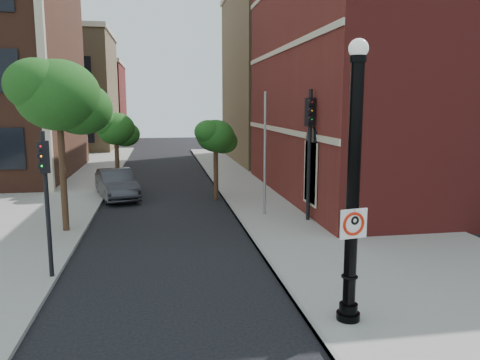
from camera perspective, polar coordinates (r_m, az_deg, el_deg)
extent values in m
plane|color=black|center=(10.42, -2.72, -18.23)|extent=(120.00, 120.00, 0.00)
cube|color=gray|center=(20.99, 10.37, -3.99)|extent=(8.00, 60.00, 0.12)
cube|color=gray|center=(28.70, -25.52, -1.20)|extent=(10.00, 50.00, 0.12)
cube|color=gray|center=(20.00, -0.36, -4.47)|extent=(0.10, 60.00, 0.14)
cube|color=maroon|center=(28.82, 27.21, 10.60)|extent=(22.00, 16.00, 12.00)
cube|color=black|center=(19.36, 8.64, 0.79)|extent=(0.08, 1.40, 2.40)
cube|color=beige|center=(23.99, 5.00, 6.07)|extent=(0.06, 16.00, 0.25)
cube|color=beige|center=(24.11, 5.14, 15.60)|extent=(0.06, 16.00, 0.25)
cube|color=beige|center=(26.93, -22.95, 13.19)|extent=(0.40, 0.40, 14.00)
cube|color=#90744E|center=(54.30, -21.58, 9.84)|extent=(12.00, 12.00, 12.00)
cube|color=maroon|center=(68.06, -19.12, 8.87)|extent=(12.00, 12.00, 10.00)
cube|color=#90744E|center=(42.80, 14.19, 11.88)|extent=(22.00, 14.00, 14.00)
cylinder|color=black|center=(11.00, 13.02, -16.12)|extent=(0.52, 0.52, 0.28)
cylinder|color=black|center=(10.90, 13.07, -15.02)|extent=(0.41, 0.41, 0.23)
cylinder|color=black|center=(10.13, 13.59, -1.55)|extent=(0.28, 0.28, 5.35)
torus|color=black|center=(10.62, 13.21, -11.38)|extent=(0.37, 0.37, 0.06)
cylinder|color=black|center=(10.00, 14.20, 14.12)|extent=(0.33, 0.33, 0.14)
sphere|color=silver|center=(10.02, 14.25, 15.28)|extent=(0.41, 0.41, 0.41)
cube|color=white|center=(10.11, 13.67, -5.20)|extent=(0.63, 0.12, 0.64)
cube|color=black|center=(10.05, 13.74, -3.58)|extent=(0.63, 0.11, 0.05)
cube|color=black|center=(10.19, 13.61, -6.80)|extent=(0.63, 0.11, 0.05)
cube|color=black|center=(9.96, 12.25, -5.37)|extent=(0.05, 0.01, 0.64)
cube|color=black|center=(10.27, 15.06, -5.04)|extent=(0.05, 0.01, 0.64)
torus|color=red|center=(10.11, 13.67, -5.20)|extent=(0.51, 0.15, 0.51)
cube|color=red|center=(10.11, 13.67, -5.20)|extent=(0.36, 0.07, 0.36)
cube|color=black|center=(10.08, 13.39, -5.24)|extent=(0.06, 0.02, 0.30)
torus|color=black|center=(10.11, 13.82, -4.81)|extent=(0.21, 0.09, 0.20)
cylinder|color=black|center=(10.05, 13.74, -3.61)|extent=(0.03, 0.02, 0.03)
imported|color=#2D2E33|center=(24.84, -14.82, -0.47)|extent=(2.71, 4.83, 1.51)
cylinder|color=black|center=(13.63, -22.43, -3.12)|extent=(0.12, 0.12, 4.11)
cube|color=black|center=(13.42, -22.78, 2.60)|extent=(0.33, 0.32, 0.86)
sphere|color=#E50505|center=(13.28, -23.19, 3.82)|extent=(0.15, 0.15, 0.15)
sphere|color=#FF8C00|center=(13.30, -23.12, 2.72)|extent=(0.15, 0.15, 0.15)
sphere|color=#00E519|center=(13.33, -23.05, 1.62)|extent=(0.15, 0.15, 0.15)
cylinder|color=black|center=(19.03, 8.44, 2.77)|extent=(0.16, 0.16, 5.39)
cube|color=black|center=(18.91, 8.56, 8.19)|extent=(0.40, 0.38, 1.12)
sphere|color=#E50505|center=(18.73, 8.64, 9.38)|extent=(0.20, 0.20, 0.20)
sphere|color=#FF8C00|center=(18.73, 8.62, 8.35)|extent=(0.20, 0.20, 0.20)
sphere|color=#00E519|center=(18.74, 8.59, 7.32)|extent=(0.20, 0.20, 0.20)
cylinder|color=#999999|center=(19.84, 3.05, 3.02)|extent=(0.11, 0.11, 5.33)
cylinder|color=#361F15|center=(18.44, -20.80, 1.10)|extent=(0.24, 0.24, 4.78)
ellipsoid|color=#1C4612|center=(18.29, -21.30, 9.61)|extent=(3.01, 3.01, 2.56)
ellipsoid|color=#1C4612|center=(18.70, -18.81, 8.25)|extent=(2.32, 2.32, 1.97)
ellipsoid|color=#1C4612|center=(18.03, -23.57, 10.57)|extent=(2.19, 2.19, 1.86)
cylinder|color=#361F15|center=(26.41, -14.74, 2.02)|extent=(0.24, 0.24, 3.27)
ellipsoid|color=#1C4612|center=(26.25, -14.91, 6.06)|extent=(2.05, 2.05, 1.75)
ellipsoid|color=#1C4612|center=(26.60, -13.80, 5.44)|extent=(1.59, 1.59, 1.35)
ellipsoid|color=#1C4612|center=(26.00, -15.91, 6.51)|extent=(1.49, 1.49, 1.27)
cylinder|color=#361F15|center=(23.65, -2.96, 1.21)|extent=(0.24, 0.24, 3.03)
ellipsoid|color=#1C4612|center=(23.47, -3.00, 5.39)|extent=(1.90, 1.90, 1.62)
ellipsoid|color=#1C4612|center=(23.89, -2.06, 4.73)|extent=(1.47, 1.47, 1.25)
ellipsoid|color=#1C4612|center=(23.16, -3.89, 5.86)|extent=(1.38, 1.38, 1.18)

